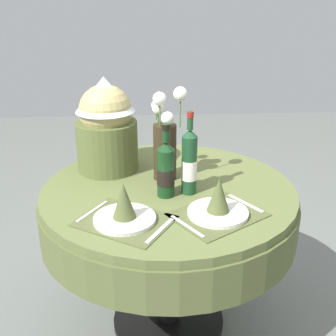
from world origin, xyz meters
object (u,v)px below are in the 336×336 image
object	(u,v)px
place_setting_left	(124,211)
flower_vase	(165,141)
dining_table	(168,214)
wine_bottle_left	(189,162)
wine_bottle_centre	(166,169)
gift_tub_back_left	(106,122)
place_setting_right	(218,205)

from	to	relation	value
place_setting_left	flower_vase	bearing A→B (deg)	65.91
place_setting_left	flower_vase	xyz separation A→B (m)	(0.18, 0.40, 0.14)
place_setting_left	flower_vase	world-z (taller)	flower_vase
dining_table	flower_vase	xyz separation A→B (m)	(-0.01, 0.10, 0.32)
wine_bottle_left	wine_bottle_centre	size ratio (longest dim) A/B	1.14
flower_vase	wine_bottle_left	world-z (taller)	flower_vase
flower_vase	gift_tub_back_left	distance (m)	0.31
place_setting_right	gift_tub_back_left	world-z (taller)	gift_tub_back_left
dining_table	flower_vase	bearing A→B (deg)	95.09
wine_bottle_left	wine_bottle_centre	bearing A→B (deg)	-167.43
place_setting_left	place_setting_right	xyz separation A→B (m)	(0.36, 0.03, 0.00)
dining_table	wine_bottle_left	bearing A→B (deg)	-36.23
dining_table	wine_bottle_left	xyz separation A→B (m)	(0.09, -0.06, 0.28)
dining_table	wine_bottle_centre	xyz separation A→B (m)	(-0.02, -0.09, 0.26)
dining_table	gift_tub_back_left	distance (m)	0.53
place_setting_right	flower_vase	bearing A→B (deg)	116.55
dining_table	wine_bottle_left	world-z (taller)	wine_bottle_left
wine_bottle_centre	gift_tub_back_left	bearing A→B (deg)	130.05
place_setting_left	place_setting_right	size ratio (longest dim) A/B	1.00
place_setting_left	wine_bottle_left	world-z (taller)	wine_bottle_left
dining_table	place_setting_left	xyz separation A→B (m)	(-0.19, -0.30, 0.19)
place_setting_left	gift_tub_back_left	world-z (taller)	gift_tub_back_left
flower_vase	place_setting_left	bearing A→B (deg)	-114.09
place_setting_left	wine_bottle_centre	world-z (taller)	wine_bottle_centre
dining_table	place_setting_left	bearing A→B (deg)	-121.89
dining_table	gift_tub_back_left	bearing A→B (deg)	140.71
dining_table	flower_vase	distance (m)	0.34
dining_table	place_setting_right	world-z (taller)	place_setting_right
flower_vase	wine_bottle_centre	xyz separation A→B (m)	(-0.01, -0.18, -0.06)
flower_vase	wine_bottle_centre	world-z (taller)	flower_vase
wine_bottle_centre	gift_tub_back_left	distance (m)	0.43
place_setting_left	gift_tub_back_left	xyz separation A→B (m)	(-0.10, 0.53, 0.19)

